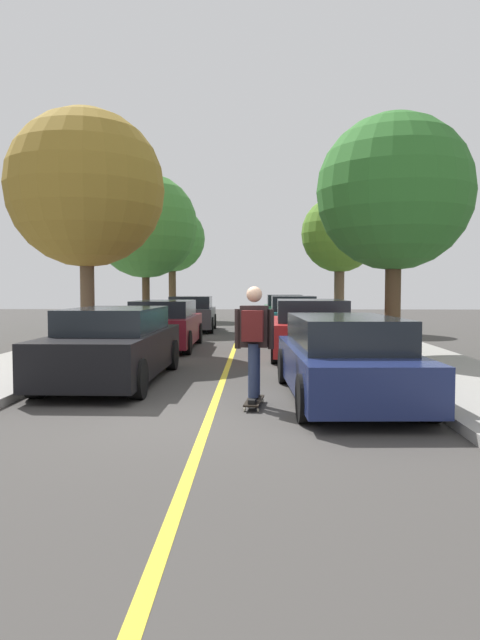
# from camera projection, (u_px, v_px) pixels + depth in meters

# --- Properties ---
(ground) EXTENTS (80.00, 80.00, 0.00)m
(ground) POSITION_uv_depth(u_px,v_px,m) (211.00, 414.00, 7.93)
(ground) COLOR #3D3A38
(center_line) EXTENTS (0.12, 39.20, 0.01)m
(center_line) POSITION_uv_depth(u_px,v_px,m) (226.00, 372.00, 11.92)
(center_line) COLOR gold
(center_line) RESTS_ON ground
(parked_car_left_nearest) EXTENTS (1.90, 4.69, 1.38)m
(parked_car_left_nearest) POSITION_uv_depth(u_px,v_px,m) (114.00, 345.00, 10.65)
(parked_car_left_nearest) COLOR black
(parked_car_left_nearest) RESTS_ON ground
(parked_car_left_near) EXTENTS (1.90, 4.57, 1.39)m
(parked_car_left_near) POSITION_uv_depth(u_px,v_px,m) (165.00, 325.00, 16.55)
(parked_car_left_near) COLOR maroon
(parked_car_left_near) RESTS_ON ground
(parked_car_left_far) EXTENTS (2.01, 4.05, 1.42)m
(parked_car_left_far) POSITION_uv_depth(u_px,v_px,m) (191.00, 314.00, 23.38)
(parked_car_left_far) COLOR #38383D
(parked_car_left_far) RESTS_ON ground
(parked_car_right_nearest) EXTENTS (1.96, 4.57, 1.30)m
(parked_car_right_nearest) POSITION_uv_depth(u_px,v_px,m) (345.00, 358.00, 8.94)
(parked_car_right_nearest) COLOR navy
(parked_car_right_nearest) RESTS_ON ground
(parked_car_right_near) EXTENTS (2.11, 4.66, 1.46)m
(parked_car_right_near) POSITION_uv_depth(u_px,v_px,m) (310.00, 329.00, 14.68)
(parked_car_right_near) COLOR maroon
(parked_car_right_near) RESTS_ON ground
(parked_car_right_far) EXTENTS (1.92, 4.15, 1.46)m
(parked_car_right_far) POSITION_uv_depth(u_px,v_px,m) (292.00, 316.00, 21.76)
(parked_car_right_far) COLOR #196066
(parked_car_right_far) RESTS_ON ground
(parked_car_right_farthest) EXTENTS (1.97, 4.45, 1.43)m
(parked_car_right_farthest) POSITION_uv_depth(u_px,v_px,m) (284.00, 309.00, 28.57)
(parked_car_right_farthest) COLOR #1E5B33
(parked_car_right_farthest) RESTS_ON ground
(street_tree_left_nearest) EXTENTS (4.21, 4.21, 6.38)m
(street_tree_left_nearest) POSITION_uv_depth(u_px,v_px,m) (86.00, 189.00, 15.27)
(street_tree_left_nearest) COLOR brown
(street_tree_left_nearest) RESTS_ON sidewalk_left
(street_tree_left_near) EXTENTS (4.29, 4.29, 6.33)m
(street_tree_left_near) POSITION_uv_depth(u_px,v_px,m) (145.00, 226.00, 23.48)
(street_tree_left_near) COLOR #4C3823
(street_tree_left_near) RESTS_ON sidewalk_left
(street_tree_left_far) EXTENTS (3.58, 3.58, 6.09)m
(street_tree_left_far) POSITION_uv_depth(u_px,v_px,m) (172.00, 239.00, 30.94)
(street_tree_left_far) COLOR #4C3823
(street_tree_left_far) RESTS_ON sidewalk_left
(street_tree_right_nearest) EXTENTS (3.72, 3.72, 5.76)m
(street_tree_right_nearest) POSITION_uv_depth(u_px,v_px,m) (394.00, 193.00, 13.64)
(street_tree_right_nearest) COLOR #4C3823
(street_tree_right_nearest) RESTS_ON sidewalk_right
(street_tree_right_near) EXTENTS (3.03, 3.03, 5.28)m
(street_tree_right_near) POSITION_uv_depth(u_px,v_px,m) (340.00, 235.00, 22.55)
(street_tree_right_near) COLOR brown
(street_tree_right_near) RESTS_ON sidewalk_right
(fire_hydrant) EXTENTS (0.20, 0.20, 0.70)m
(fire_hydrant) POSITION_uv_depth(u_px,v_px,m) (368.00, 337.00, 14.75)
(fire_hydrant) COLOR #B2140F
(fire_hydrant) RESTS_ON sidewalk_right
(skateboard) EXTENTS (0.31, 0.86, 0.10)m
(skateboard) POSITION_uv_depth(u_px,v_px,m) (254.00, 401.00, 8.39)
(skateboard) COLOR black
(skateboard) RESTS_ON ground
(skateboarder) EXTENTS (0.59, 0.71, 1.67)m
(skateboarder) POSITION_uv_depth(u_px,v_px,m) (254.00, 336.00, 8.30)
(skateboarder) COLOR black
(skateboarder) RESTS_ON skateboard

